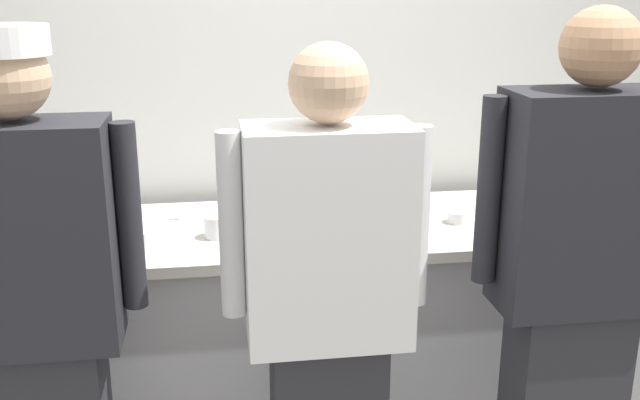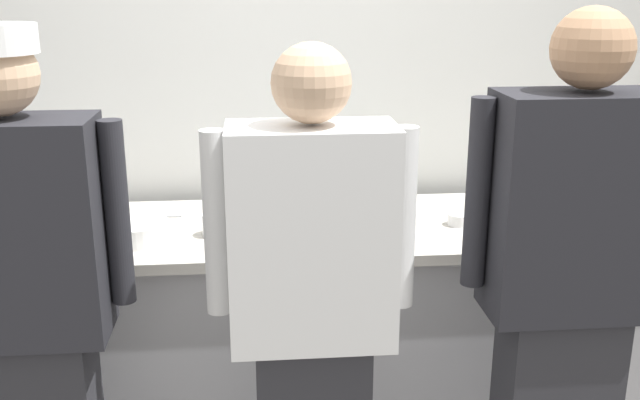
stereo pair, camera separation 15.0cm
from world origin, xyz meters
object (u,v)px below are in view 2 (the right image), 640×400
Objects in this scene: chef_near_left at (26,304)px; chef_center at (312,314)px; chef_far_right at (566,286)px; ramekin_green_sauce at (499,207)px; sheet_tray at (295,222)px; plate_stack_front at (134,231)px; squeeze_bottle_primary at (343,185)px; plate_stack_rear at (571,205)px; mixing_bowl_steel at (19,221)px; deli_cup at (214,225)px; ramekin_red_sauce at (96,222)px; ramekin_orange_sauce at (382,201)px; ramekin_yellow_sauce at (458,219)px; chefs_knife at (141,216)px.

chef_near_left is 1.03× the size of chef_center.
ramekin_green_sauce is (0.07, 0.83, -0.01)m from chef_far_right.
chef_near_left is 1.06m from sheet_tray.
plate_stack_front is 0.88m from squeeze_bottle_primary.
squeeze_bottle_primary is at bearing 167.68° from ramekin_green_sauce.
chef_center is 1.41m from plate_stack_rear.
deli_cup is (0.71, -0.05, -0.02)m from mixing_bowl_steel.
mixing_bowl_steel is (-0.43, 0.07, 0.03)m from plate_stack_front.
deli_cup is (0.29, 0.03, 0.01)m from plate_stack_front.
chef_far_right reaches higher than ramekin_red_sauce.
chef_near_left reaches higher than ramekin_orange_sauce.
chef_far_right is 21.51× the size of ramekin_yellow_sauce.
plate_stack_front is 2.70× the size of deli_cup.
ramekin_green_sauce is (0.46, -0.12, -0.00)m from ramekin_orange_sauce.
deli_cup reaches higher than plate_stack_front.
chef_near_left is at bearing 178.31° from chef_far_right.
ramekin_red_sauce is (-1.39, 0.09, -0.00)m from ramekin_yellow_sauce.
plate_stack_front is at bearing -169.27° from sheet_tray.
ramekin_yellow_sauce is 0.36m from ramekin_orange_sauce.
plate_stack_front is 1.28× the size of squeeze_bottle_primary.
chef_near_left reaches higher than sheet_tray.
ramekin_green_sauce reaches higher than chefs_knife.
plate_stack_rear is 0.30m from ramekin_green_sauce.
plate_stack_rear is (1.95, 0.77, 0.00)m from chef_near_left.
chef_center is 0.95× the size of chef_far_right.
squeeze_bottle_primary is 0.51m from ramekin_yellow_sauce.
chef_far_right is 1.64m from chefs_knife.
mixing_bowl_steel is at bearing 158.89° from chef_far_right.
deli_cup is (0.51, 0.60, 0.02)m from chef_near_left.
chefs_knife is (-0.02, 0.27, -0.03)m from plate_stack_front.
chef_center is at bearing -143.58° from plate_stack_rear.
chef_near_left is 1.49m from ramekin_orange_sauce.
chef_near_left is 0.61m from plate_stack_front.
chef_center is (0.82, -0.07, -0.03)m from chef_near_left.
chef_center is 16.18× the size of ramekin_red_sauce.
chef_near_left is 0.68m from mixing_bowl_steel.
plate_stack_rear reaches higher than chefs_knife.
ramekin_red_sauce is at bearing 86.06° from chef_near_left.
chef_far_right is 8.33× the size of plate_stack_rear.
chef_center reaches higher than ramekin_red_sauce.
ramekin_green_sauce is (0.21, 0.15, -0.00)m from ramekin_yellow_sauce.
ramekin_yellow_sauce is at bearing 2.82° from plate_stack_front.
squeeze_bottle_primary reaches higher than ramekin_green_sauce.
chef_center is at bearing -111.10° from ramekin_orange_sauce.
ramekin_yellow_sauce is (0.62, 0.70, 0.04)m from chef_center.
deli_cup is at bearing -15.81° from ramekin_red_sauce.
sheet_tray is (1.02, 0.04, -0.05)m from mixing_bowl_steel.
chef_near_left reaches higher than squeeze_bottle_primary.
chef_center is 3.26× the size of sheet_tray.
plate_stack_front is at bearing 68.97° from chef_near_left.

